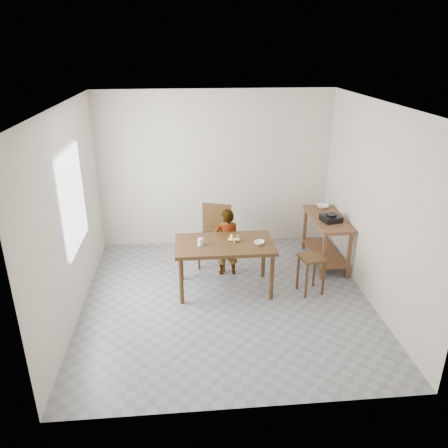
{
  "coord_description": "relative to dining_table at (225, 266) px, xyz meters",
  "views": [
    {
      "loc": [
        -0.53,
        -5.29,
        3.37
      ],
      "look_at": [
        0.0,
        0.4,
        1.0
      ],
      "focal_mm": 35.0,
      "sensor_mm": 36.0,
      "label": 1
    }
  ],
  "objects": [
    {
      "name": "banana",
      "position": [
        0.14,
        0.04,
        0.41
      ],
      "size": [
        0.21,
        0.18,
        0.07
      ],
      "primitive_type": null,
      "rotation": [
        0.0,
        0.0,
        -0.26
      ],
      "color": "#FAC54B",
      "rests_on": "dining_table"
    },
    {
      "name": "prep_counter",
      "position": [
        1.72,
        0.7,
        0.03
      ],
      "size": [
        0.5,
        1.2,
        0.8
      ],
      "primitive_type": null,
      "color": "brown",
      "rests_on": "floor"
    },
    {
      "name": "gas_burner",
      "position": [
        1.72,
        0.55,
        0.47
      ],
      "size": [
        0.33,
        0.33,
        0.09
      ],
      "primitive_type": "cube",
      "rotation": [
        0.0,
        0.0,
        0.22
      ],
      "color": "black",
      "rests_on": "prep_counter"
    },
    {
      "name": "ceiling",
      "position": [
        0.0,
        -0.3,
        2.35
      ],
      "size": [
        4.0,
        4.0,
        0.04
      ],
      "primitive_type": "cube",
      "color": "white",
      "rests_on": "wall_back"
    },
    {
      "name": "wall_right",
      "position": [
        2.02,
        -0.3,
        0.98
      ],
      "size": [
        0.04,
        4.0,
        2.7
      ],
      "primitive_type": "cube",
      "color": "beige",
      "rests_on": "ground"
    },
    {
      "name": "serving_bowl",
      "position": [
        1.76,
        1.14,
        0.45
      ],
      "size": [
        0.22,
        0.22,
        0.05
      ],
      "primitive_type": "imported",
      "rotation": [
        0.0,
        0.0,
        -0.06
      ],
      "color": "white",
      "rests_on": "prep_counter"
    },
    {
      "name": "wall_front",
      "position": [
        0.0,
        -2.32,
        0.98
      ],
      "size": [
        4.0,
        0.04,
        2.7
      ],
      "primitive_type": "cube",
      "color": "beige",
      "rests_on": "ground"
    },
    {
      "name": "glass_tumbler",
      "position": [
        -0.34,
        -0.04,
        0.43
      ],
      "size": [
        0.1,
        0.1,
        0.1
      ],
      "primitive_type": "cylinder",
      "rotation": [
        0.0,
        0.0,
        0.26
      ],
      "color": "silver",
      "rests_on": "dining_table"
    },
    {
      "name": "small_bowl",
      "position": [
        0.48,
        -0.09,
        0.4
      ],
      "size": [
        0.16,
        0.16,
        0.05
      ],
      "primitive_type": "imported",
      "rotation": [
        0.0,
        0.0,
        -0.07
      ],
      "color": "white",
      "rests_on": "dining_table"
    },
    {
      "name": "dining_table",
      "position": [
        0.0,
        0.0,
        0.0
      ],
      "size": [
        1.4,
        0.8,
        0.75
      ],
      "primitive_type": null,
      "color": "#442B14",
      "rests_on": "floor"
    },
    {
      "name": "stool",
      "position": [
        1.23,
        -0.19,
        -0.09
      ],
      "size": [
        0.39,
        0.39,
        0.58
      ],
      "primitive_type": null,
      "rotation": [
        0.0,
        0.0,
        0.21
      ],
      "color": "#442B14",
      "rests_on": "floor"
    },
    {
      "name": "wall_left",
      "position": [
        -2.02,
        -0.3,
        0.98
      ],
      "size": [
        0.04,
        4.0,
        2.7
      ],
      "primitive_type": "cube",
      "color": "beige",
      "rests_on": "ground"
    },
    {
      "name": "floor",
      "position": [
        0.0,
        -0.3,
        -0.4
      ],
      "size": [
        4.0,
        4.0,
        0.04
      ],
      "primitive_type": "cube",
      "color": "gray",
      "rests_on": "ground"
    },
    {
      "name": "child",
      "position": [
        0.08,
        0.47,
        0.17
      ],
      "size": [
        0.4,
        0.26,
        1.09
      ],
      "primitive_type": "imported",
      "rotation": [
        0.0,
        0.0,
        3.14
      ],
      "color": "white",
      "rests_on": "floor"
    },
    {
      "name": "wall_back",
      "position": [
        0.0,
        1.72,
        0.98
      ],
      "size": [
        4.0,
        0.04,
        2.7
      ],
      "primitive_type": "cube",
      "color": "beige",
      "rests_on": "ground"
    },
    {
      "name": "window_pane",
      "position": [
        -1.97,
        -0.1,
        1.12
      ],
      "size": [
        0.02,
        1.1,
        1.3
      ],
      "primitive_type": "cube",
      "color": "white",
      "rests_on": "wall_left"
    },
    {
      "name": "dining_chair",
      "position": [
        -0.1,
        0.78,
        0.12
      ],
      "size": [
        0.59,
        0.59,
        0.98
      ],
      "primitive_type": null,
      "rotation": [
        0.0,
        0.0,
        -0.3
      ],
      "color": "#442B14",
      "rests_on": "floor"
    }
  ]
}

